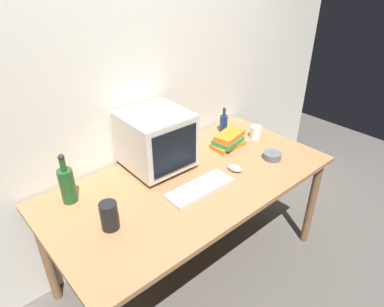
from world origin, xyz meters
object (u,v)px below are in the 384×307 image
Objects in this scene: bottle_short at (224,123)px; mug at (256,132)px; book_stack at (228,140)px; crt_monitor at (156,140)px; cd_spindle at (272,156)px; metal_canister at (109,216)px; computer_mouse at (235,168)px; keyboard at (200,188)px; bottle_tall at (67,184)px.

bottle_short is 1.68× the size of mug.
book_stack is (-0.14, -0.18, -0.02)m from bottle_short.
crt_monitor is at bearing 167.64° from book_stack.
metal_canister is (-1.15, 0.13, 0.05)m from cd_spindle.
computer_mouse is 0.32m from book_stack.
keyboard is at bearing -164.67° from mug.
computer_mouse is at bearing -128.51° from bottle_short.
mug is at bearing -63.05° from bottle_short.
crt_monitor is at bearing 95.36° from keyboard.
crt_monitor is 3.30× the size of mug.
book_stack reaches higher than cd_spindle.
metal_canister is at bearing -170.02° from book_stack.
computer_mouse is at bearing -129.29° from book_stack.
book_stack is at bearing 170.65° from mug.
cd_spindle is at bearing -6.29° from metal_canister.
crt_monitor reaches higher than cd_spindle.
mug is (0.76, 0.21, 0.03)m from keyboard.
keyboard is 3.50× the size of cd_spindle.
cd_spindle is at bearing -73.02° from book_stack.
crt_monitor is 2.64× the size of metal_canister.
bottle_short is 1.34× the size of metal_canister.
mug is at bearing 16.12° from keyboard.
computer_mouse is 0.50m from mug.
mug is (1.37, -0.20, -0.07)m from bottle_tall.
crt_monitor is 0.58m from bottle_tall.
bottle_tall is (-0.61, 0.40, 0.10)m from keyboard.
keyboard is 1.63× the size of book_stack.
crt_monitor is at bearing 145.75° from cd_spindle.
keyboard is at bearing -85.42° from crt_monitor.
keyboard is at bearing -6.75° from metal_canister.
keyboard is at bearing 170.95° from computer_mouse.
book_stack is at bearing -127.44° from bottle_short.
cd_spindle is at bearing -95.15° from bottle_short.
computer_mouse is at bearing -47.40° from crt_monitor.
mug is 0.80× the size of metal_canister.
computer_mouse is 0.83× the size of cd_spindle.
cd_spindle is at bearing -5.08° from keyboard.
bottle_short is at bearing 34.62° from keyboard.
crt_monitor is 3.30× the size of cd_spindle.
metal_canister reaches higher than computer_mouse.
computer_mouse is 0.55m from bottle_short.
crt_monitor is 1.54× the size of book_stack.
bottle_tall is (-0.58, 0.04, -0.08)m from crt_monitor.
cd_spindle is (0.10, -0.31, -0.03)m from book_stack.
bottle_short is 0.78× the size of book_stack.
cd_spindle is (0.60, -0.06, 0.01)m from keyboard.
book_stack is 1.07m from metal_canister.
keyboard is 0.57m from book_stack.
cd_spindle is at bearing -21.11° from bottle_tall.
book_stack is (1.11, -0.15, -0.06)m from bottle_tall.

